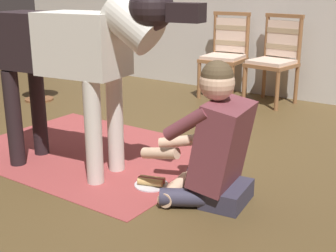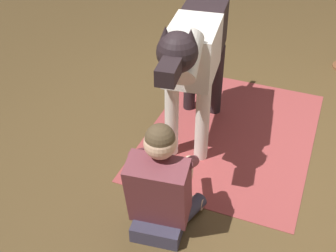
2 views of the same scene
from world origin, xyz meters
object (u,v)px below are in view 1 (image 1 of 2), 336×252
Objects in this scene: hot_dog_on_plate at (151,182)px; round_side_table at (37,71)px; dining_chair_right_of_pair at (276,55)px; large_dog at (76,51)px; person_sitting_on_floor at (214,145)px; dining_chair_left_of_pair at (226,50)px.

hot_dog_on_plate is 0.39× the size of round_side_table.
hot_dog_on_plate is (0.23, -2.62, -0.52)m from dining_chair_right_of_pair.
dining_chair_right_of_pair is 0.57× the size of large_dog.
dining_chair_right_of_pair is 1.69× the size of round_side_table.
large_dog is at bearing -172.70° from hot_dog_on_plate.
person_sitting_on_floor is 1.52× the size of round_side_table.
dining_chair_right_of_pair is 2.73m from large_dog.
round_side_table is at bearing -147.03° from dining_chair_right_of_pair.
dining_chair_left_of_pair is 2.87m from person_sitting_on_floor.
large_dog is at bearing -172.70° from person_sitting_on_floor.
person_sitting_on_floor is 3.13m from round_side_table.
hot_dog_on_plate is at bearing -172.70° from person_sitting_on_floor.
large_dog is at bearing -97.27° from dining_chair_right_of_pair.
round_side_table is (-2.27, -1.47, -0.20)m from dining_chair_right_of_pair.
dining_chair_left_of_pair is 1.00× the size of dining_chair_right_of_pair.
dining_chair_right_of_pair is at bearing 32.97° from round_side_table.
dining_chair_left_of_pair reaches higher than hot_dog_on_plate.
person_sitting_on_floor is 1.14m from large_dog.
large_dog is 1.02m from hot_dog_on_plate.
large_dog is at bearing -84.09° from dining_chair_left_of_pair.
large_dog is 2.34m from round_side_table.
person_sitting_on_floor reaches higher than hot_dog_on_plate.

